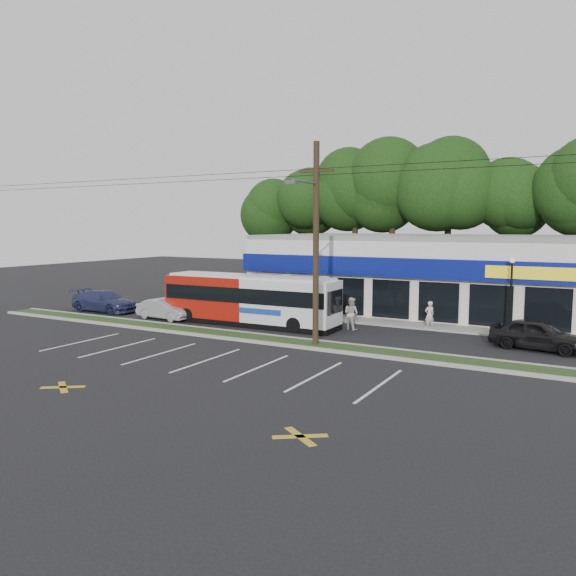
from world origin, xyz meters
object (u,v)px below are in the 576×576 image
(utility_pole, at_px, (312,237))
(metrobus, at_px, (250,299))
(lamp_post, at_px, (511,287))
(car_blue, at_px, (104,301))
(pedestrian_a, at_px, (429,315))
(car_dark, at_px, (538,335))
(car_silver, at_px, (165,309))
(pedestrian_b, at_px, (351,314))

(utility_pole, relative_size, metrobus, 4.45)
(lamp_post, bearing_deg, car_blue, -169.37)
(car_blue, relative_size, pedestrian_a, 3.15)
(metrobus, relative_size, car_dark, 2.56)
(car_silver, distance_m, car_blue, 5.92)
(utility_pole, xyz_separation_m, pedestrian_b, (-0.03, 5.07, -4.47))
(car_blue, distance_m, pedestrian_b, 17.84)
(car_silver, height_order, pedestrian_a, pedestrian_a)
(pedestrian_a, relative_size, pedestrian_b, 0.86)
(lamp_post, distance_m, car_dark, 4.19)
(car_dark, distance_m, car_silver, 21.82)
(utility_pole, relative_size, car_silver, 12.58)
(car_blue, xyz_separation_m, pedestrian_b, (17.72, 2.06, 0.20))
(metrobus, bearing_deg, car_dark, 2.62)
(utility_pole, bearing_deg, lamp_post, 43.95)
(lamp_post, bearing_deg, pedestrian_a, -176.05)
(car_dark, relative_size, car_blue, 0.86)
(metrobus, height_order, pedestrian_b, metrobus)
(car_dark, bearing_deg, car_blue, 102.27)
(utility_pole, bearing_deg, metrobus, 149.21)
(lamp_post, distance_m, pedestrian_a, 4.73)
(utility_pole, distance_m, car_dark, 11.85)
(lamp_post, xyz_separation_m, car_dark, (1.72, -3.30, -1.92))
(lamp_post, relative_size, car_dark, 0.97)
(car_dark, bearing_deg, pedestrian_a, 72.70)
(car_silver, height_order, pedestrian_b, pedestrian_b)
(lamp_post, relative_size, car_blue, 0.83)
(lamp_post, xyz_separation_m, car_silver, (-20.01, -5.30, -2.02))
(metrobus, relative_size, car_silver, 2.83)
(car_silver, relative_size, car_blue, 0.78)
(car_silver, bearing_deg, utility_pole, -98.34)
(car_dark, xyz_separation_m, car_blue, (-27.64, -1.56, -0.01))
(car_dark, relative_size, car_silver, 1.10)
(lamp_post, distance_m, metrobus, 14.84)
(metrobus, distance_m, car_blue, 11.80)
(pedestrian_b, bearing_deg, car_dark, -167.26)
(utility_pole, height_order, car_blue, utility_pole)
(utility_pole, height_order, metrobus, utility_pole)
(utility_pole, distance_m, car_blue, 18.60)
(car_dark, height_order, pedestrian_b, pedestrian_b)
(metrobus, xyz_separation_m, car_dark, (15.89, 1.00, -0.85))
(utility_pole, xyz_separation_m, car_dark, (9.89, 4.57, -4.67))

